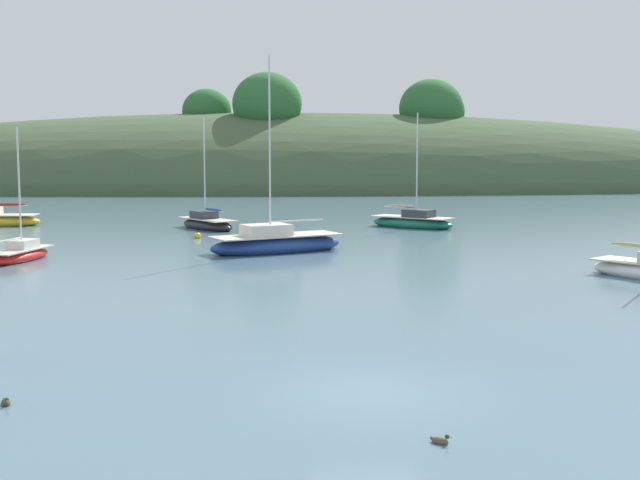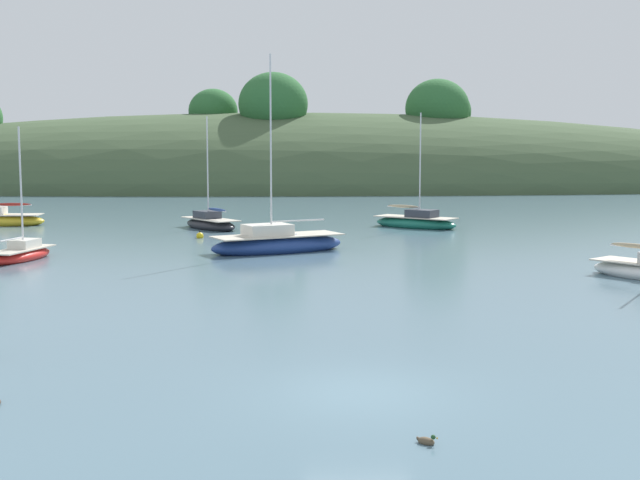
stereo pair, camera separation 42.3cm
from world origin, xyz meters
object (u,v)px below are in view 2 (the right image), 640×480
at_px(sailboat_navy_dinghy, 21,254).
at_px(duck_trailing, 426,441).
at_px(sailboat_orange_cutter, 416,222).
at_px(sailboat_red_portside, 210,223).
at_px(sailboat_black_sloop, 277,243).
at_px(mooring_buoy_outer, 200,236).

relative_size(sailboat_navy_dinghy, duck_trailing, 17.12).
distance_m(sailboat_navy_dinghy, sailboat_orange_cutter, 26.71).
distance_m(sailboat_red_portside, sailboat_orange_cutter, 13.96).
relative_size(sailboat_navy_dinghy, sailboat_black_sloop, 0.63).
bearing_deg(sailboat_navy_dinghy, mooring_buoy_outer, 51.21).
bearing_deg(sailboat_orange_cutter, sailboat_navy_dinghy, -144.50).
xyz_separation_m(sailboat_red_portside, mooring_buoy_outer, (-0.12, -5.84, -0.24)).
distance_m(sailboat_red_portside, sailboat_black_sloop, 13.52).
bearing_deg(sailboat_navy_dinghy, sailboat_orange_cutter, 35.50).
xyz_separation_m(sailboat_black_sloop, mooring_buoy_outer, (-4.69, 6.88, -0.32)).
height_order(sailboat_black_sloop, duck_trailing, sailboat_black_sloop).
height_order(sailboat_navy_dinghy, duck_trailing, sailboat_navy_dinghy).
xyz_separation_m(sailboat_navy_dinghy, sailboat_red_portside, (7.78, 15.38, 0.06)).
height_order(sailboat_navy_dinghy, sailboat_orange_cutter, sailboat_orange_cutter).
relative_size(sailboat_red_portside, sailboat_orange_cutter, 0.97).
bearing_deg(sailboat_red_portside, mooring_buoy_outer, -91.13).
distance_m(sailboat_navy_dinghy, sailboat_black_sloop, 12.64).
height_order(sailboat_orange_cutter, duck_trailing, sailboat_orange_cutter).
distance_m(sailboat_navy_dinghy, mooring_buoy_outer, 12.24).
xyz_separation_m(sailboat_black_sloop, duck_trailing, (2.95, -28.51, -0.39)).
xyz_separation_m(sailboat_red_portside, duck_trailing, (7.53, -41.23, -0.31)).
relative_size(sailboat_red_portside, mooring_buoy_outer, 14.26).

